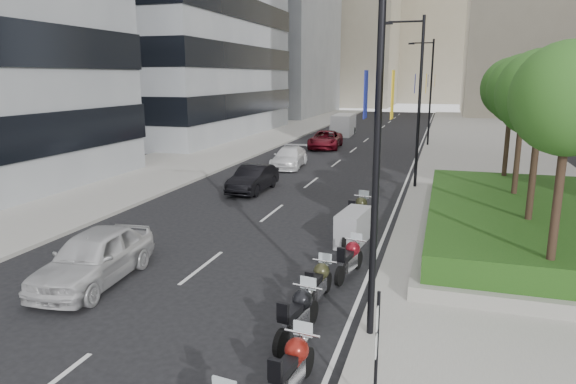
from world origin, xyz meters
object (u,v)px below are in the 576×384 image
at_px(lamp_post_2, 429,87).
at_px(car_a, 94,257).
at_px(motorcycle_1, 292,369).
at_px(motorcycle_4, 350,259).
at_px(lamp_post_1, 417,94).
at_px(motorcycle_2, 298,315).
at_px(delivery_van, 343,126).
at_px(motorcycle_5, 353,228).
at_px(car_b, 253,179).
at_px(car_d, 325,140).
at_px(motorcycle_3, 319,283).
at_px(parking_sign, 377,349).
at_px(motorcycle_6, 359,212).
at_px(lamp_post_0, 371,120).
at_px(car_c, 289,157).

distance_m(lamp_post_2, car_a, 35.24).
distance_m(motorcycle_1, motorcycle_4, 6.30).
distance_m(lamp_post_1, motorcycle_2, 18.12).
bearing_deg(delivery_van, motorcycle_5, -80.47).
height_order(car_a, delivery_van, delivery_van).
bearing_deg(motorcycle_1, lamp_post_2, 4.90).
relative_size(lamp_post_1, car_b, 2.15).
relative_size(lamp_post_1, car_d, 1.70).
relative_size(motorcycle_3, car_d, 0.39).
xyz_separation_m(motorcycle_3, delivery_van, (-7.08, 39.77, 0.44)).
bearing_deg(car_a, car_d, 85.32).
bearing_deg(car_a, car_b, 84.92).
bearing_deg(car_b, lamp_post_2, 70.79).
bearing_deg(parking_sign, car_b, 117.22).
bearing_deg(motorcycle_6, lamp_post_1, -1.35).
bearing_deg(lamp_post_1, lamp_post_0, -90.00).
bearing_deg(lamp_post_2, motorcycle_1, -91.44).
relative_size(motorcycle_2, car_a, 0.48).
relative_size(parking_sign, car_c, 0.54).
relative_size(motorcycle_3, delivery_van, 0.40).
bearing_deg(car_c, motorcycle_3, -75.15).
height_order(car_c, delivery_van, delivery_van).
distance_m(motorcycle_5, car_b, 9.71).
height_order(lamp_post_0, car_c, lamp_post_0).
xyz_separation_m(lamp_post_1, motorcycle_4, (-0.99, -13.36, -4.51)).
height_order(motorcycle_1, motorcycle_6, motorcycle_6).
relative_size(lamp_post_1, motorcycle_5, 4.16).
relative_size(lamp_post_1, motorcycle_3, 4.36).
xyz_separation_m(motorcycle_4, delivery_van, (-7.56, 37.72, 0.43)).
xyz_separation_m(motorcycle_1, motorcycle_6, (-0.65, 11.63, 0.05)).
xyz_separation_m(car_b, car_c, (-0.31, 7.60, -0.02)).
distance_m(motorcycle_1, car_b, 17.98).
height_order(motorcycle_3, delivery_van, delivery_van).
height_order(motorcycle_5, car_d, car_d).
bearing_deg(lamp_post_1, parking_sign, -88.12).
bearing_deg(parking_sign, car_a, 155.63).
distance_m(lamp_post_0, motorcycle_3, 5.01).
height_order(motorcycle_6, car_a, car_a).
xyz_separation_m(car_a, car_d, (-0.01, 30.38, -0.06)).
distance_m(motorcycle_3, car_b, 13.91).
distance_m(motorcycle_3, motorcycle_5, 5.14).
bearing_deg(lamp_post_1, car_d, 119.49).
bearing_deg(parking_sign, delivery_van, 101.71).
bearing_deg(lamp_post_1, motorcycle_5, -97.92).
bearing_deg(car_d, motorcycle_4, -79.85).
bearing_deg(car_c, motorcycle_2, -76.81).
height_order(motorcycle_1, delivery_van, delivery_van).
relative_size(lamp_post_0, motorcycle_5, 4.16).
relative_size(lamp_post_0, motorcycle_4, 4.31).
xyz_separation_m(motorcycle_1, car_d, (-7.17, 34.01, 0.15)).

